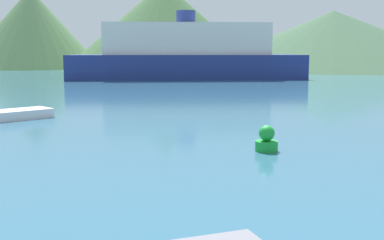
{
  "coord_description": "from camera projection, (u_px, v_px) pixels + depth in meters",
  "views": [
    {
      "loc": [
        -2.68,
        -1.02,
        3.37
      ],
      "look_at": [
        -0.74,
        14.0,
        1.2
      ],
      "focal_mm": 45.0,
      "sensor_mm": 36.0,
      "label": 1
    }
  ],
  "objects": [
    {
      "name": "ferry_distant",
      "position": [
        186.0,
        55.0,
        60.19
      ],
      "size": [
        29.0,
        11.04,
        8.35
      ],
      "rotation": [
        0.0,
        0.0,
        -0.05
      ],
      "color": "navy",
      "rests_on": "ground_plane"
    },
    {
      "name": "buoy_marker",
      "position": [
        267.0,
        140.0,
        16.34
      ],
      "size": [
        0.77,
        0.77,
        0.89
      ],
      "color": "green",
      "rests_on": "ground_plane"
    },
    {
      "name": "hill_central",
      "position": [
        32.0,
        29.0,
        96.8
      ],
      "size": [
        27.71,
        27.71,
        15.79
      ],
      "color": "#476B42",
      "rests_on": "ground_plane"
    },
    {
      "name": "hill_east",
      "position": [
        164.0,
        26.0,
        86.89
      ],
      "size": [
        36.49,
        36.49,
        15.7
      ],
      "color": "#3D6038",
      "rests_on": "ground_plane"
    },
    {
      "name": "hill_far_east",
      "position": [
        333.0,
        40.0,
        93.89
      ],
      "size": [
        54.15,
        54.15,
        11.21
      ],
      "color": "#38563D",
      "rests_on": "ground_plane"
    }
  ]
}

